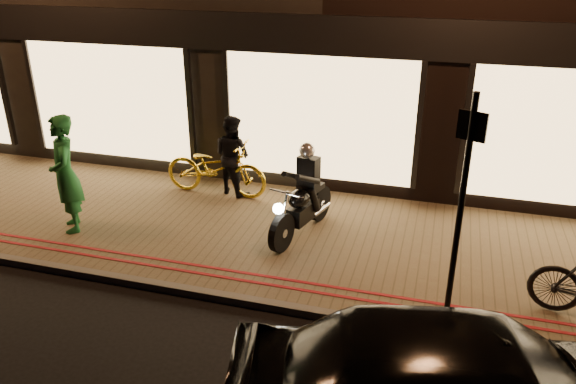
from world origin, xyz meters
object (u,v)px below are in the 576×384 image
object	(u,v)px
bicycle_gold	(216,168)
motorcycle	(303,200)
sign_post	(462,199)
person_green	(65,174)

from	to	relation	value
bicycle_gold	motorcycle	bearing A→B (deg)	-118.20
sign_post	bicycle_gold	distance (m)	5.39
sign_post	person_green	xyz separation A→B (m)	(-6.28, 0.73, -0.67)
motorcycle	sign_post	bearing A→B (deg)	-19.77
bicycle_gold	person_green	bearing A→B (deg)	139.29
sign_post	bicycle_gold	size ratio (longest dim) A/B	1.45
person_green	sign_post	bearing A→B (deg)	44.70
motorcycle	sign_post	xyz separation A→B (m)	(2.43, -1.65, 1.06)
sign_post	person_green	distance (m)	6.36
person_green	bicycle_gold	bearing A→B (deg)	99.90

